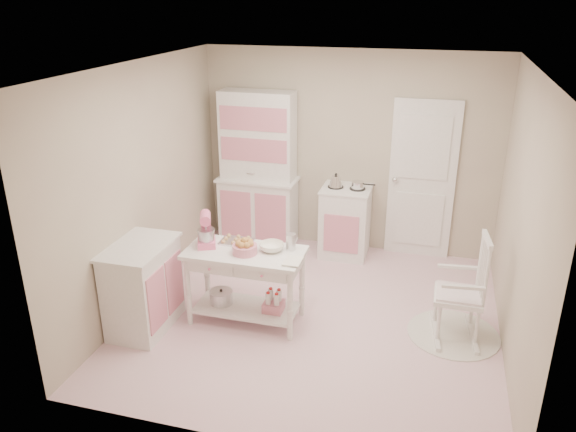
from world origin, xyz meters
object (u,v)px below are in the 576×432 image
object	(u,v)px
stove	(345,221)
rocking_chair	(459,287)
bread_basket	(245,249)
hutch	(258,170)
base_cabinet	(143,287)
stand_mixer	(206,230)
work_table	(246,286)

from	to	relation	value
stove	rocking_chair	world-z (taller)	rocking_chair
bread_basket	hutch	bearing A→B (deg)	104.58
stove	rocking_chair	size ratio (longest dim) A/B	0.84
stove	bread_basket	distance (m)	2.07
stove	hutch	bearing A→B (deg)	177.61
stove	base_cabinet	distance (m)	2.81
hutch	stove	distance (m)	1.33
hutch	rocking_chair	bearing A→B (deg)	-31.99
rocking_chair	stand_mixer	size ratio (longest dim) A/B	3.24
stove	rocking_chair	distance (m)	2.11
hutch	work_table	world-z (taller)	hutch
rocking_chair	bread_basket	distance (m)	2.14
base_cabinet	work_table	xyz separation A→B (m)	(0.96, 0.40, -0.06)
base_cabinet	stand_mixer	distance (m)	0.85
stove	work_table	bearing A→B (deg)	-110.90
hutch	stove	bearing A→B (deg)	-2.39
base_cabinet	stand_mixer	bearing A→B (deg)	37.80
stand_mixer	bread_basket	size ratio (longest dim) A/B	1.36
hutch	work_table	distance (m)	2.07
rocking_chair	work_table	world-z (taller)	rocking_chair
base_cabinet	bread_basket	world-z (taller)	base_cabinet
bread_basket	base_cabinet	bearing A→B (deg)	-160.46
base_cabinet	work_table	distance (m)	1.04
stove	base_cabinet	world-z (taller)	same
rocking_chair	stand_mixer	bearing A→B (deg)	179.58
stand_mixer	bread_basket	world-z (taller)	stand_mixer
work_table	bread_basket	distance (m)	0.45
stove	bread_basket	bearing A→B (deg)	-109.87
rocking_chair	work_table	distance (m)	2.14
hutch	work_table	size ratio (longest dim) A/B	1.73
work_table	stove	bearing A→B (deg)	69.10
stand_mixer	base_cabinet	bearing A→B (deg)	-165.59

